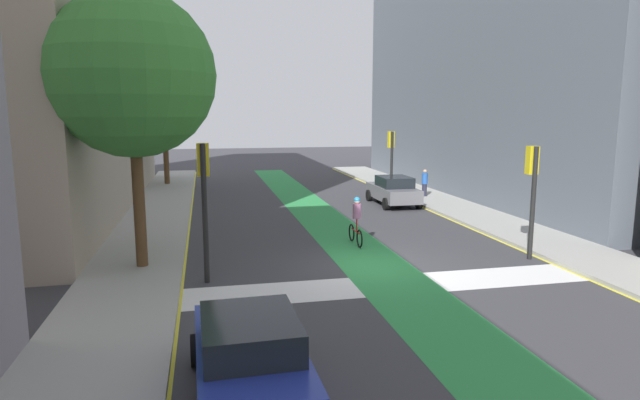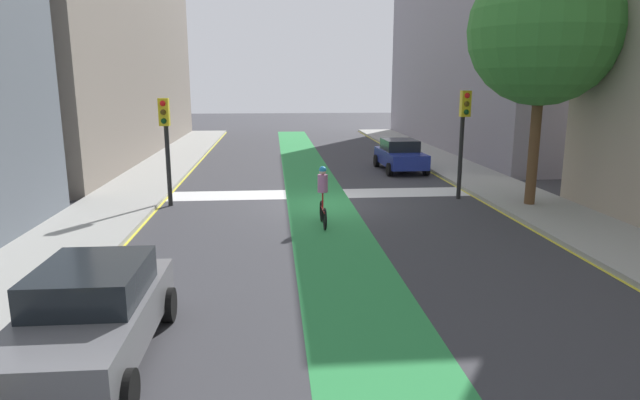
% 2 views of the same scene
% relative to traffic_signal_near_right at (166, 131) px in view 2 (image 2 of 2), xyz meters
% --- Properties ---
extents(ground_plane, '(120.00, 120.00, 0.00)m').
position_rel_traffic_signal_near_right_xyz_m(ground_plane, '(-5.59, 0.24, -2.72)').
color(ground_plane, '#38383D').
extents(bike_lane_paint, '(2.40, 60.00, 0.01)m').
position_rel_traffic_signal_near_right_xyz_m(bike_lane_paint, '(-5.43, 0.24, -2.71)').
color(bike_lane_paint, '#2D8C47').
rests_on(bike_lane_paint, ground_plane).
extents(crosswalk_band, '(12.00, 1.80, 0.01)m').
position_rel_traffic_signal_near_right_xyz_m(crosswalk_band, '(-5.59, -1.76, -2.71)').
color(crosswalk_band, silver).
rests_on(crosswalk_band, ground_plane).
extents(sidewalk_left, '(3.00, 60.00, 0.15)m').
position_rel_traffic_signal_near_right_xyz_m(sidewalk_left, '(-13.09, 0.24, -2.64)').
color(sidewalk_left, '#9E9E99').
rests_on(sidewalk_left, ground_plane).
extents(curb_stripe_left, '(0.16, 60.00, 0.01)m').
position_rel_traffic_signal_near_right_xyz_m(curb_stripe_left, '(-11.59, 0.24, -2.71)').
color(curb_stripe_left, yellow).
rests_on(curb_stripe_left, ground_plane).
extents(sidewalk_right, '(3.00, 60.00, 0.15)m').
position_rel_traffic_signal_near_right_xyz_m(sidewalk_right, '(1.91, 0.24, -2.64)').
color(sidewalk_right, '#9E9E99').
rests_on(sidewalk_right, ground_plane).
extents(curb_stripe_right, '(0.16, 60.00, 0.01)m').
position_rel_traffic_signal_near_right_xyz_m(curb_stripe_right, '(0.41, 0.24, -2.71)').
color(curb_stripe_right, yellow).
rests_on(curb_stripe_right, ground_plane).
extents(traffic_signal_near_right, '(0.35, 0.52, 3.86)m').
position_rel_traffic_signal_near_right_xyz_m(traffic_signal_near_right, '(0.00, 0.00, 0.00)').
color(traffic_signal_near_right, black).
rests_on(traffic_signal_near_right, ground_plane).
extents(traffic_signal_near_left, '(0.35, 0.52, 4.10)m').
position_rel_traffic_signal_near_right_xyz_m(traffic_signal_near_left, '(-10.84, -0.25, 0.16)').
color(traffic_signal_near_left, black).
rests_on(traffic_signal_near_left, ground_plane).
extents(car_grey_right_far, '(2.04, 4.21, 1.57)m').
position_rel_traffic_signal_near_right_xyz_m(car_grey_right_far, '(-0.83, 11.19, -1.92)').
color(car_grey_right_far, slate).
rests_on(car_grey_right_far, ground_plane).
extents(car_blue_left_near, '(2.11, 4.24, 1.57)m').
position_rel_traffic_signal_near_right_xyz_m(car_blue_left_near, '(-10.15, -7.19, -1.92)').
color(car_blue_left_near, navy).
rests_on(car_blue_left_near, ground_plane).
extents(cyclist_in_lane, '(0.32, 1.73, 1.86)m').
position_rel_traffic_signal_near_right_xyz_m(cyclist_in_lane, '(-5.27, 3.05, -1.75)').
color(cyclist_in_lane, black).
rests_on(cyclist_in_lane, ground_plane).
extents(street_tree_near, '(5.02, 5.02, 8.46)m').
position_rel_traffic_signal_near_right_xyz_m(street_tree_near, '(-12.85, 1.34, 3.37)').
color(street_tree_near, brown).
rests_on(street_tree_near, sidewalk_left).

